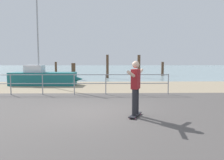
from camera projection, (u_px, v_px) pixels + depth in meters
ground_plane at (92, 120)px, 6.48m from camera, size 24.00×10.00×0.04m
beach_strip at (100, 87)px, 14.44m from camera, size 24.00×6.00×0.04m
sea_surface at (105, 69)px, 42.31m from camera, size 72.00×50.00×0.04m
railing_fence at (58, 81)px, 10.95m from camera, size 11.15×0.05×1.05m
sailboat at (46, 78)px, 15.05m from camera, size 5.00×1.65×5.84m
skateboard at (135, 115)px, 6.77m from camera, size 0.51×0.81×0.08m
skateboarder at (136, 84)px, 6.68m from camera, size 0.68×1.35×1.65m
groyne_post_0 at (56, 68)px, 25.80m from camera, size 0.26×0.26×1.50m
groyne_post_1 at (73, 71)px, 19.55m from camera, size 0.36×0.36×1.46m
groyne_post_2 at (107, 66)px, 20.88m from camera, size 0.25×0.25×2.24m
groyne_post_3 at (139, 66)px, 21.12m from camera, size 0.28×0.28×2.22m
groyne_post_4 at (163, 69)px, 24.09m from camera, size 0.28×0.28×1.53m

